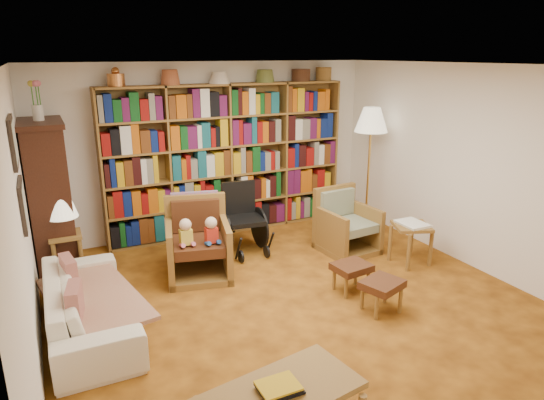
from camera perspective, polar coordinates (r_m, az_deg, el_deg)
floor at (r=5.49m, az=2.09°, el=-11.51°), size 5.00×5.00×0.00m
ceiling at (r=4.83m, az=2.41°, el=15.58°), size 5.00×5.00×0.00m
wall_back at (r=7.26m, az=-7.11°, el=5.98°), size 5.00×0.00×5.00m
wall_front at (r=3.18m, az=24.22°, el=-10.04°), size 5.00×0.00×5.00m
wall_left at (r=4.47m, az=-27.37°, el=-2.78°), size 0.00×5.00×5.00m
wall_right at (r=6.54m, az=22.00°, el=3.67°), size 0.00×5.00×5.00m
bookshelf at (r=7.18m, az=-5.13°, el=5.28°), size 3.60×0.30×2.42m
curio_cabinet at (r=6.47m, az=-24.71°, el=0.49°), size 0.50×0.95×2.40m
framed_pictures at (r=4.67m, az=-27.69°, el=2.74°), size 0.03×0.52×0.97m
sofa at (r=5.12m, az=-20.76°, el=-11.36°), size 1.92×0.76×0.56m
sofa_throw at (r=5.12m, az=-20.22°, el=-11.07°), size 1.01×1.55×0.04m
cushion_left at (r=5.36m, az=-22.72°, el=-8.26°), size 0.16×0.36×0.34m
cushion_right at (r=4.73m, az=-22.12°, el=-11.64°), size 0.17×0.37×0.35m
side_table_lamp at (r=6.32m, az=-23.04°, el=-5.02°), size 0.37×0.37×0.55m
table_lamp at (r=6.16m, az=-23.56°, el=-0.79°), size 0.36×0.36×0.49m
armchair_leather at (r=6.00m, az=-8.95°, el=-5.02°), size 0.93×0.95×0.96m
armchair_sage at (r=6.74m, az=8.48°, el=-3.10°), size 0.74×0.77×0.86m
wheelchair at (r=6.59m, az=-3.48°, el=-2.41°), size 0.54×0.76×0.95m
floor_lamp at (r=7.36m, az=11.59°, el=8.65°), size 0.49×0.49×1.85m
side_table_papers at (r=6.42m, az=16.08°, el=-3.61°), size 0.56×0.56×0.56m
footstool_a at (r=5.59m, az=9.34°, el=-8.02°), size 0.43×0.38×0.34m
footstool_b at (r=5.25m, az=12.81°, el=-9.89°), size 0.50×0.46×0.35m
coffee_table at (r=3.60m, az=0.97°, el=-22.05°), size 1.21×0.74×0.44m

